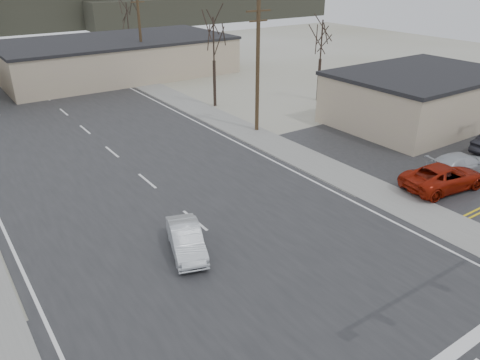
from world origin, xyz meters
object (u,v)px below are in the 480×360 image
at_px(sedan_crossing, 186,240).
at_px(car_parked_red, 444,177).
at_px(car_far_a, 62,79).
at_px(car_far_b, 5,59).
at_px(car_parked_silver, 462,164).

relative_size(sedan_crossing, car_parked_red, 0.73).
bearing_deg(car_far_a, car_far_b, -75.09).
bearing_deg(car_far_b, car_parked_red, -78.93).
distance_m(car_far_a, car_parked_red, 40.51).
height_order(car_far_b, car_parked_silver, car_far_b).
distance_m(car_far_b, car_parked_silver, 56.96).
bearing_deg(car_parked_red, car_far_a, 24.10).
distance_m(sedan_crossing, car_parked_red, 16.21).
distance_m(sedan_crossing, car_far_a, 36.37).
height_order(sedan_crossing, car_parked_silver, car_parked_silver).
relative_size(car_far_a, car_parked_silver, 1.22).
bearing_deg(car_parked_silver, car_far_b, 31.02).
bearing_deg(sedan_crossing, car_far_b, 106.67).
relative_size(sedan_crossing, car_parked_silver, 0.83).
bearing_deg(sedan_crossing, car_far_a, 101.38).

